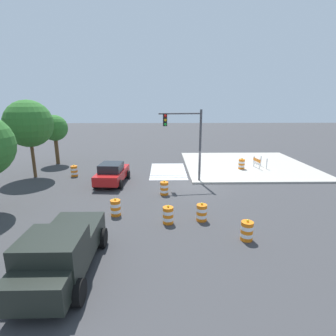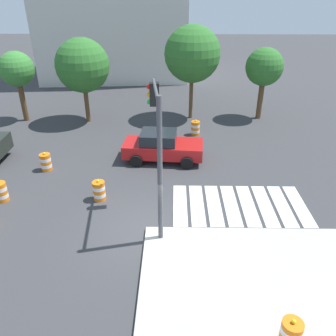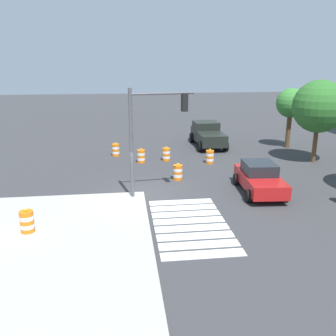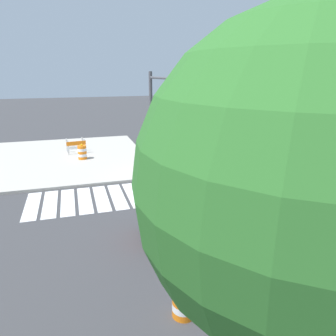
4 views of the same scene
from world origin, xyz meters
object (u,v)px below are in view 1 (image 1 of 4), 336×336
(sports_car, at_px, (112,173))
(street_tree_streetside_mid, at_px, (29,124))
(traffic_barrel_median_far, at_px, (202,213))
(traffic_barrel_median_near, at_px, (164,188))
(pickup_truck, at_px, (60,253))
(traffic_barrel_lane_center, at_px, (247,231))
(traffic_barrel_crosswalk_end, at_px, (116,208))
(construction_barricade, at_px, (258,162))
(traffic_light_pole, at_px, (186,133))
(traffic_barrel_near_corner, at_px, (168,215))
(traffic_barrel_far_curb, at_px, (74,171))
(traffic_barrel_on_sidewalk, at_px, (242,164))
(street_tree_corner_lot, at_px, (54,128))

(sports_car, height_order, street_tree_streetside_mid, street_tree_streetside_mid)
(traffic_barrel_median_far, bearing_deg, traffic_barrel_median_near, 25.81)
(street_tree_streetside_mid, bearing_deg, traffic_barrel_median_far, -123.85)
(pickup_truck, distance_m, traffic_barrel_lane_center, 7.94)
(traffic_barrel_crosswalk_end, distance_m, construction_barricade, 15.38)
(traffic_barrel_median_far, height_order, traffic_light_pole, traffic_light_pole)
(traffic_barrel_median_near, bearing_deg, traffic_barrel_median_far, -154.19)
(traffic_barrel_median_near, distance_m, traffic_light_pole, 4.71)
(traffic_barrel_median_near, bearing_deg, traffic_barrel_crosswalk_end, 140.42)
(traffic_barrel_near_corner, height_order, traffic_barrel_median_near, same)
(traffic_barrel_near_corner, height_order, street_tree_streetside_mid, street_tree_streetside_mid)
(traffic_light_pole, bearing_deg, construction_barricade, -60.82)
(sports_car, distance_m, street_tree_streetside_mid, 7.99)
(traffic_barrel_lane_center, distance_m, street_tree_streetside_mid, 18.59)
(traffic_barrel_median_near, bearing_deg, construction_barricade, -52.68)
(traffic_barrel_far_curb, bearing_deg, traffic_barrel_crosswalk_end, -148.58)
(sports_car, relative_size, traffic_barrel_crosswalk_end, 4.34)
(traffic_barrel_on_sidewalk, bearing_deg, traffic_barrel_near_corner, 146.92)
(traffic_barrel_median_far, relative_size, street_tree_streetside_mid, 0.16)
(traffic_barrel_near_corner, bearing_deg, traffic_barrel_crosswalk_end, 70.14)
(traffic_light_pole, bearing_deg, traffic_barrel_median_far, -177.35)
(sports_car, relative_size, traffic_barrel_median_near, 4.34)
(traffic_barrel_lane_center, bearing_deg, sports_car, 41.35)
(street_tree_corner_lot, bearing_deg, traffic_barrel_far_curb, -145.80)
(pickup_truck, xyz_separation_m, traffic_barrel_far_curb, (13.36, 3.90, -0.52))
(traffic_barrel_near_corner, height_order, street_tree_corner_lot, street_tree_corner_lot)
(traffic_barrel_median_far, xyz_separation_m, traffic_barrel_lane_center, (-2.07, -1.78, 0.00))
(traffic_barrel_lane_center, xyz_separation_m, construction_barricade, (12.91, -5.11, 0.27))
(traffic_barrel_median_far, height_order, street_tree_corner_lot, street_tree_corner_lot)
(traffic_barrel_lane_center, bearing_deg, traffic_barrel_crosswalk_end, 66.43)
(sports_car, bearing_deg, traffic_barrel_median_far, -138.44)
(traffic_barrel_far_curb, relative_size, street_tree_streetside_mid, 0.16)
(sports_car, distance_m, traffic_light_pole, 6.49)
(traffic_barrel_near_corner, distance_m, traffic_barrel_median_far, 1.83)
(construction_barricade, relative_size, traffic_light_pole, 0.24)
(pickup_truck, bearing_deg, traffic_barrel_median_far, -51.68)
(traffic_barrel_crosswalk_end, relative_size, traffic_barrel_median_near, 1.00)
(pickup_truck, bearing_deg, traffic_barrel_on_sidewalk, -36.11)
(pickup_truck, distance_m, traffic_barrel_median_near, 9.43)
(traffic_barrel_median_far, bearing_deg, traffic_light_pole, 2.65)
(traffic_barrel_near_corner, bearing_deg, street_tree_streetside_mid, 51.12)
(traffic_barrel_median_near, relative_size, traffic_barrel_lane_center, 1.00)
(pickup_truck, relative_size, construction_barricade, 3.88)
(sports_car, bearing_deg, traffic_barrel_near_corner, -149.23)
(traffic_barrel_crosswalk_end, height_order, traffic_barrel_on_sidewalk, traffic_barrel_on_sidewalk)
(traffic_barrel_near_corner, xyz_separation_m, traffic_barrel_lane_center, (-1.78, -3.58, 0.00))
(sports_car, bearing_deg, street_tree_corner_lot, 45.30)
(sports_car, distance_m, traffic_barrel_near_corner, 8.25)
(pickup_truck, relative_size, traffic_barrel_median_near, 5.05)
(sports_car, relative_size, traffic_barrel_median_far, 4.34)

